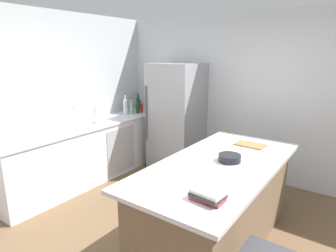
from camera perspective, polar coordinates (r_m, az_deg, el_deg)
ground_plane at (r=3.32m, az=1.28°, el=-22.63°), size 7.20×7.20×0.00m
wall_rear at (r=4.74m, az=17.01°, el=5.30°), size 6.00×0.10×2.60m
wall_left at (r=4.56m, az=-25.01°, el=4.25°), size 0.10×6.00×2.60m
counter_run_left at (r=4.80m, az=-15.21°, el=-4.89°), size 0.68×2.98×0.91m
kitchen_island at (r=3.18m, az=9.82°, el=-14.77°), size 1.05×2.22×0.91m
refrigerator at (r=4.95m, az=1.74°, el=1.75°), size 0.79×0.79×1.83m
sink_faucet at (r=4.55m, az=-18.10°, el=1.85°), size 0.15×0.05×0.30m
paper_towel_roll at (r=4.70m, az=-14.12°, el=2.21°), size 0.14×0.14×0.31m
vinegar_bottle at (r=5.53m, az=-3.92°, el=4.39°), size 0.05×0.05×0.33m
syrup_bottle at (r=5.56m, az=-5.82°, el=4.25°), size 0.06×0.06×0.30m
hot_sauce_bottle at (r=5.40m, az=-5.23°, el=3.64°), size 0.05×0.05×0.22m
wine_bottle at (r=5.32m, az=-6.02°, el=4.20°), size 0.07×0.07×0.37m
gin_bottle at (r=5.29m, az=-7.28°, el=3.66°), size 0.08×0.08×0.29m
soda_bottle at (r=5.26m, az=-8.43°, el=3.88°), size 0.08×0.08×0.37m
cookbook_stack at (r=2.25m, az=7.89°, el=-13.43°), size 0.26×0.21×0.09m
mixing_bowl at (r=3.03m, az=12.13°, el=-6.23°), size 0.23×0.23×0.07m
cutting_board at (r=3.61m, az=16.04°, el=-3.61°), size 0.35×0.23×0.02m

